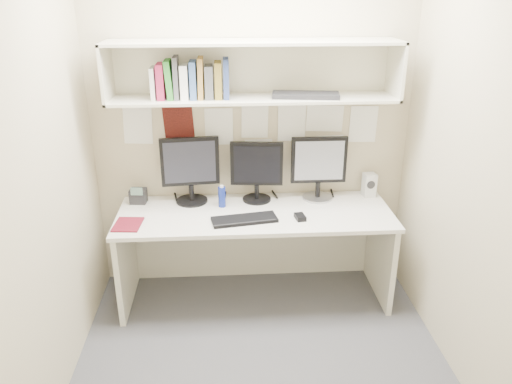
{
  "coord_description": "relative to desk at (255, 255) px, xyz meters",
  "views": [
    {
      "loc": [
        -0.21,
        -2.66,
        2.27
      ],
      "look_at": [
        -0.01,
        0.35,
        1.01
      ],
      "focal_mm": 35.0,
      "sensor_mm": 36.0,
      "label": 1
    }
  ],
  "objects": [
    {
      "name": "overhead_hutch",
      "position": [
        0.0,
        0.21,
        1.35
      ],
      "size": [
        2.0,
        0.38,
        0.4
      ],
      "color": "beige",
      "rests_on": "wall_back"
    },
    {
      "name": "desk_phone",
      "position": [
        -0.87,
        0.22,
        0.42
      ],
      "size": [
        0.13,
        0.12,
        0.14
      ],
      "rotation": [
        0.0,
        0.0,
        -0.1
      ],
      "color": "black",
      "rests_on": "desk"
    },
    {
      "name": "wall_back",
      "position": [
        0.0,
        0.35,
        0.93
      ],
      "size": [
        2.4,
        0.02,
        2.6
      ],
      "primitive_type": "cube",
      "color": "#BBAE8F",
      "rests_on": "ground"
    },
    {
      "name": "pinned_papers",
      "position": [
        0.0,
        0.34,
        0.88
      ],
      "size": [
        1.92,
        0.01,
        0.48
      ],
      "primitive_type": null,
      "color": "white",
      "rests_on": "wall_back"
    },
    {
      "name": "wall_left",
      "position": [
        -1.2,
        -0.65,
        0.93
      ],
      "size": [
        0.02,
        2.0,
        2.6
      ],
      "primitive_type": "cube",
      "color": "#BBAE8F",
      "rests_on": "ground"
    },
    {
      "name": "book_stack",
      "position": [
        -0.43,
        0.14,
        1.3
      ],
      "size": [
        0.53,
        0.17,
        0.28
      ],
      "color": "beige",
      "rests_on": "overhead_hutch"
    },
    {
      "name": "keyboard",
      "position": [
        -0.08,
        -0.15,
        0.37
      ],
      "size": [
        0.48,
        0.24,
        0.02
      ],
      "primitive_type": "cube",
      "rotation": [
        0.0,
        0.0,
        0.17
      ],
      "color": "black",
      "rests_on": "desk"
    },
    {
      "name": "desk",
      "position": [
        0.0,
        0.0,
        0.0
      ],
      "size": [
        2.0,
        0.7,
        0.73
      ],
      "color": "silver",
      "rests_on": "floor"
    },
    {
      "name": "wall_front",
      "position": [
        0.0,
        -1.65,
        0.93
      ],
      "size": [
        2.4,
        0.02,
        2.6
      ],
      "primitive_type": "cube",
      "color": "#BBAE8F",
      "rests_on": "ground"
    },
    {
      "name": "monitor_right",
      "position": [
        0.5,
        0.22,
        0.63
      ],
      "size": [
        0.42,
        0.23,
        0.49
      ],
      "rotation": [
        0.0,
        0.0,
        -0.0
      ],
      "color": "#A5A5AA",
      "rests_on": "desk"
    },
    {
      "name": "blue_bottle",
      "position": [
        -0.24,
        0.11,
        0.44
      ],
      "size": [
        0.05,
        0.05,
        0.17
      ],
      "color": "navy",
      "rests_on": "desk"
    },
    {
      "name": "floor",
      "position": [
        0.0,
        -0.65,
        -0.37
      ],
      "size": [
        2.4,
        2.0,
        0.01
      ],
      "primitive_type": "cube",
      "color": "#45454A",
      "rests_on": "ground"
    },
    {
      "name": "mouse",
      "position": [
        0.31,
        -0.15,
        0.38
      ],
      "size": [
        0.08,
        0.11,
        0.03
      ],
      "primitive_type": "cube",
      "rotation": [
        0.0,
        0.0,
        0.16
      ],
      "color": "black",
      "rests_on": "desk"
    },
    {
      "name": "hutch_tray",
      "position": [
        0.36,
        0.12,
        1.19
      ],
      "size": [
        0.48,
        0.24,
        0.03
      ],
      "primitive_type": "cube",
      "rotation": [
        0.0,
        0.0,
        -0.14
      ],
      "color": "black",
      "rests_on": "overhead_hutch"
    },
    {
      "name": "monitor_left",
      "position": [
        -0.47,
        0.22,
        0.64
      ],
      "size": [
        0.44,
        0.24,
        0.51
      ],
      "rotation": [
        0.0,
        0.0,
        0.1
      ],
      "color": "black",
      "rests_on": "desk"
    },
    {
      "name": "speaker",
      "position": [
        0.91,
        0.24,
        0.46
      ],
      "size": [
        0.1,
        0.11,
        0.18
      ],
      "rotation": [
        0.0,
        0.0,
        0.12
      ],
      "color": "beige",
      "rests_on": "desk"
    },
    {
      "name": "monitor_center",
      "position": [
        0.03,
        0.22,
        0.62
      ],
      "size": [
        0.4,
        0.22,
        0.46
      ],
      "rotation": [
        0.0,
        0.0,
        -0.09
      ],
      "color": "black",
      "rests_on": "desk"
    },
    {
      "name": "wall_right",
      "position": [
        1.2,
        -0.65,
        0.93
      ],
      "size": [
        0.02,
        2.0,
        2.6
      ],
      "primitive_type": "cube",
      "color": "#BBAE8F",
      "rests_on": "ground"
    },
    {
      "name": "maroon_notebook",
      "position": [
        -0.89,
        -0.17,
        0.37
      ],
      "size": [
        0.2,
        0.24,
        0.01
      ],
      "primitive_type": "cube",
      "rotation": [
        0.0,
        0.0,
        -0.09
      ],
      "color": "maroon",
      "rests_on": "desk"
    }
  ]
}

